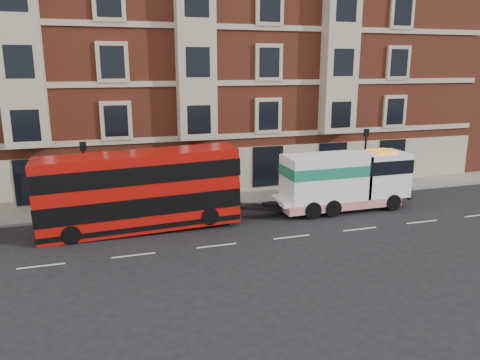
# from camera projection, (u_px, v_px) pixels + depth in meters

# --- Properties ---
(ground) EXTENTS (120.00, 120.00, 0.00)m
(ground) POSITION_uv_depth(u_px,v_px,m) (217.00, 246.00, 22.95)
(ground) COLOR black
(ground) RESTS_ON ground
(sidewalk) EXTENTS (90.00, 3.00, 0.15)m
(sidewalk) POSITION_uv_depth(u_px,v_px,m) (187.00, 203.00, 29.88)
(sidewalk) COLOR slate
(sidewalk) RESTS_ON ground
(victorian_terrace) EXTENTS (45.00, 12.00, 20.40)m
(victorian_terrace) POSITION_uv_depth(u_px,v_px,m) (170.00, 45.00, 34.59)
(victorian_terrace) COLOR brown
(victorian_terrace) RESTS_ON ground
(lamp_post_west) EXTENTS (0.35, 0.15, 4.35)m
(lamp_post_west) POSITION_uv_depth(u_px,v_px,m) (85.00, 174.00, 26.31)
(lamp_post_west) COLOR black
(lamp_post_west) RESTS_ON sidewalk
(lamp_post_east) EXTENTS (0.35, 0.15, 4.35)m
(lamp_post_east) POSITION_uv_depth(u_px,v_px,m) (365.00, 156.00, 31.54)
(lamp_post_east) COLOR black
(lamp_post_east) RESTS_ON sidewalk
(double_decker_bus) EXTENTS (10.42, 2.39, 4.22)m
(double_decker_bus) POSITION_uv_depth(u_px,v_px,m) (140.00, 190.00, 24.66)
(double_decker_bus) COLOR #B40E0A
(double_decker_bus) RESTS_ON ground
(tow_truck) EXTENTS (8.34, 2.47, 3.48)m
(tow_truck) POSITION_uv_depth(u_px,v_px,m) (342.00, 181.00, 28.26)
(tow_truck) COLOR white
(tow_truck) RESTS_ON ground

